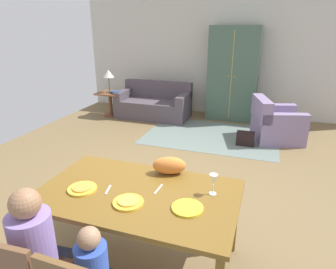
{
  "coord_description": "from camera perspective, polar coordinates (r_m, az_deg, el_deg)",
  "views": [
    {
      "loc": [
        1.19,
        -3.54,
        2.12
      ],
      "look_at": [
        0.09,
        -0.34,
        0.85
      ],
      "focal_mm": 31.64,
      "sensor_mm": 36.0,
      "label": 1
    }
  ],
  "objects": [
    {
      "name": "ground_plane",
      "position": [
        4.76,
        2.46,
        -6.05
      ],
      "size": [
        6.88,
        6.3,
        0.02
      ],
      "primitive_type": "cube",
      "color": "brown"
    },
    {
      "name": "back_wall",
      "position": [
        7.43,
        9.92,
        14.27
      ],
      "size": [
        6.88,
        0.1,
        2.7
      ],
      "primitive_type": "cube",
      "color": "beige",
      "rests_on": "ground_plane"
    },
    {
      "name": "dining_table",
      "position": [
        2.64,
        -5.84,
        -12.25
      ],
      "size": [
        1.72,
        1.02,
        0.76
      ],
      "color": "brown",
      "rests_on": "ground_plane"
    },
    {
      "name": "plate_near_man",
      "position": [
        2.73,
        -16.19,
        -10.01
      ],
      "size": [
        0.25,
        0.25,
        0.02
      ],
      "primitive_type": "cylinder",
      "color": "yellow",
      "rests_on": "dining_table"
    },
    {
      "name": "pizza_near_man",
      "position": [
        2.72,
        -16.22,
        -9.74
      ],
      "size": [
        0.17,
        0.17,
        0.01
      ],
      "primitive_type": "cylinder",
      "color": "gold",
      "rests_on": "plate_near_man"
    },
    {
      "name": "plate_near_child",
      "position": [
        2.47,
        -7.68,
        -12.83
      ],
      "size": [
        0.25,
        0.25,
        0.02
      ],
      "primitive_type": "cylinder",
      "color": "yellow",
      "rests_on": "dining_table"
    },
    {
      "name": "pizza_near_child",
      "position": [
        2.46,
        -7.7,
        -12.53
      ],
      "size": [
        0.17,
        0.17,
        0.01
      ],
      "primitive_type": "cylinder",
      "color": "gold",
      "rests_on": "plate_near_child"
    },
    {
      "name": "plate_near_woman",
      "position": [
        2.39,
        3.75,
        -13.93
      ],
      "size": [
        0.25,
        0.25,
        0.02
      ],
      "primitive_type": "cylinder",
      "color": "yellow",
      "rests_on": "dining_table"
    },
    {
      "name": "wine_glass",
      "position": [
        2.53,
        8.75,
        -8.7
      ],
      "size": [
        0.07,
        0.07,
        0.19
      ],
      "color": "silver",
      "rests_on": "dining_table"
    },
    {
      "name": "fork",
      "position": [
        2.68,
        -11.47,
        -10.36
      ],
      "size": [
        0.05,
        0.15,
        0.01
      ],
      "primitive_type": "cube",
      "rotation": [
        0.0,
        0.0,
        0.22
      ],
      "color": "silver",
      "rests_on": "dining_table"
    },
    {
      "name": "knife",
      "position": [
        2.63,
        -1.87,
        -10.46
      ],
      "size": [
        0.02,
        0.17,
        0.01
      ],
      "primitive_type": "cube",
      "rotation": [
        0.0,
        0.0,
        -0.05
      ],
      "color": "silver",
      "rests_on": "dining_table"
    },
    {
      "name": "person_man",
      "position": [
        2.52,
        -23.49,
        -21.03
      ],
      "size": [
        0.3,
        0.41,
        1.11
      ],
      "color": "#2E3A50",
      "rests_on": "ground_plane"
    },
    {
      "name": "cat",
      "position": [
        2.85,
        0.25,
        -5.98
      ],
      "size": [
        0.35,
        0.25,
        0.17
      ],
      "primitive_type": "ellipsoid",
      "rotation": [
        0.0,
        0.0,
        0.3
      ],
      "color": "orange",
      "rests_on": "dining_table"
    },
    {
      "name": "area_rug",
      "position": [
        6.05,
        8.31,
        -0.17
      ],
      "size": [
        2.6,
        1.8,
        0.01
      ],
      "primitive_type": "cube",
      "color": "slate",
      "rests_on": "ground_plane"
    },
    {
      "name": "couch",
      "position": [
        7.17,
        -2.68,
        5.8
      ],
      "size": [
        1.7,
        0.86,
        0.82
      ],
      "color": "#4D434B",
      "rests_on": "ground_plane"
    },
    {
      "name": "armchair",
      "position": [
        6.05,
        19.93,
        1.93
      ],
      "size": [
        1.06,
        1.06,
        0.82
      ],
      "color": "gray",
      "rests_on": "ground_plane"
    },
    {
      "name": "armoire",
      "position": [
        7.03,
        12.43,
        11.29
      ],
      "size": [
        1.1,
        0.59,
        2.1
      ],
      "color": "#415C4B",
      "rests_on": "ground_plane"
    },
    {
      "name": "side_table",
      "position": [
        7.37,
        -11.06,
        6.44
      ],
      "size": [
        0.56,
        0.56,
        0.58
      ],
      "color": "brown",
      "rests_on": "ground_plane"
    },
    {
      "name": "table_lamp",
      "position": [
        7.24,
        -11.4,
        11.29
      ],
      "size": [
        0.26,
        0.26,
        0.54
      ],
      "color": "#444E36",
      "rests_on": "side_table"
    },
    {
      "name": "book_lower",
      "position": [
        7.25,
        -9.94,
        8.05
      ],
      "size": [
        0.22,
        0.16,
        0.03
      ],
      "primitive_type": "cube",
      "color": "#A43436",
      "rests_on": "side_table"
    },
    {
      "name": "book_upper",
      "position": [
        7.17,
        -10.08,
        8.13
      ],
      "size": [
        0.22,
        0.16,
        0.03
      ],
      "primitive_type": "cube",
      "color": "navy",
      "rests_on": "book_lower"
    },
    {
      "name": "handbag",
      "position": [
        5.65,
        14.67,
        -0.78
      ],
      "size": [
        0.32,
        0.16,
        0.26
      ],
      "primitive_type": "cube",
      "color": "black",
      "rests_on": "ground_plane"
    }
  ]
}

